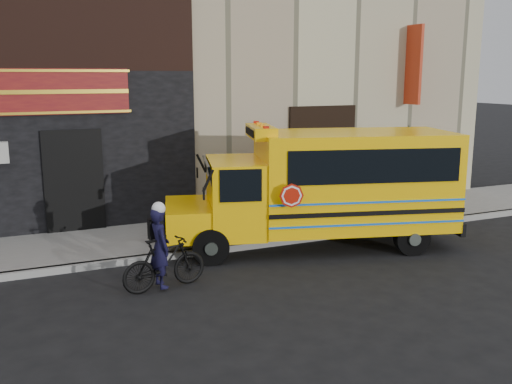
{
  "coord_description": "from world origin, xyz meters",
  "views": [
    {
      "loc": [
        -4.6,
        -9.39,
        4.05
      ],
      "look_at": [
        0.27,
        1.85,
        1.53
      ],
      "focal_mm": 40.0,
      "sensor_mm": 36.0,
      "label": 1
    }
  ],
  "objects": [
    {
      "name": "cyclist",
      "position": [
        -2.14,
        0.88,
        0.78
      ],
      "size": [
        0.44,
        0.61,
        1.56
      ],
      "primitive_type": "imported",
      "rotation": [
        0.0,
        0.0,
        1.7
      ],
      "color": "black",
      "rests_on": "ground"
    },
    {
      "name": "ground",
      "position": [
        0.0,
        0.0,
        0.0
      ],
      "size": [
        120.0,
        120.0,
        0.0
      ],
      "primitive_type": "plane",
      "color": "black",
      "rests_on": "ground"
    },
    {
      "name": "building",
      "position": [
        -0.04,
        10.45,
        6.13
      ],
      "size": [
        20.0,
        10.7,
        12.0
      ],
      "color": "#B6AE88",
      "rests_on": "sidewalk"
    },
    {
      "name": "sidewalk",
      "position": [
        0.0,
        4.1,
        0.07
      ],
      "size": [
        40.0,
        3.0,
        0.15
      ],
      "primitive_type": "cube",
      "color": "slate",
      "rests_on": "ground"
    },
    {
      "name": "curb",
      "position": [
        0.0,
        2.6,
        0.07
      ],
      "size": [
        40.0,
        0.2,
        0.15
      ],
      "primitive_type": "cube",
      "color": "gray",
      "rests_on": "ground"
    },
    {
      "name": "school_bus",
      "position": [
        2.19,
        2.06,
        1.51
      ],
      "size": [
        7.21,
        3.81,
        2.92
      ],
      "color": "black",
      "rests_on": "ground"
    },
    {
      "name": "sign_pole",
      "position": [
        4.78,
        2.38,
        1.55
      ],
      "size": [
        0.08,
        0.24,
        2.79
      ],
      "color": "#434B44",
      "rests_on": "ground"
    },
    {
      "name": "bicycle",
      "position": [
        -2.07,
        0.85,
        0.51
      ],
      "size": [
        1.74,
        0.74,
        1.02
      ],
      "primitive_type": "imported",
      "rotation": [
        0.0,
        0.0,
        1.73
      ],
      "color": "black",
      "rests_on": "ground"
    }
  ]
}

